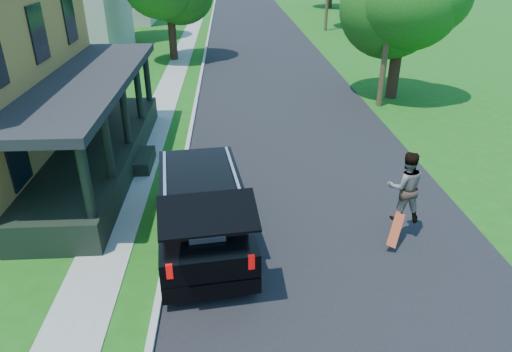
{
  "coord_description": "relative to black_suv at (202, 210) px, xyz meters",
  "views": [
    {
      "loc": [
        -2.45,
        -8.1,
        6.68
      ],
      "look_at": [
        -1.79,
        3.0,
        1.05
      ],
      "focal_mm": 32.0,
      "sensor_mm": 36.0,
      "label": 1
    }
  ],
  "objects": [
    {
      "name": "ground",
      "position": [
        3.2,
        -1.5,
        -0.94
      ],
      "size": [
        140.0,
        140.0,
        0.0
      ],
      "primitive_type": "plane",
      "color": "#165611",
      "rests_on": "ground"
    },
    {
      "name": "street",
      "position": [
        3.2,
        18.5,
        -0.94
      ],
      "size": [
        8.0,
        120.0,
        0.02
      ],
      "primitive_type": "cube",
      "color": "black",
      "rests_on": "ground"
    },
    {
      "name": "curb",
      "position": [
        -0.85,
        18.5,
        -0.94
      ],
      "size": [
        0.15,
        120.0,
        0.12
      ],
      "primitive_type": "cube",
      "color": "#A8A8A3",
      "rests_on": "ground"
    },
    {
      "name": "sidewalk",
      "position": [
        -2.4,
        18.5,
        -0.94
      ],
      "size": [
        1.3,
        120.0,
        0.03
      ],
      "primitive_type": "cube",
      "color": "gray",
      "rests_on": "ground"
    },
    {
      "name": "front_walk",
      "position": [
        -6.3,
        4.5,
        -0.94
      ],
      "size": [
        6.5,
        1.2,
        0.03
      ],
      "primitive_type": "cube",
      "color": "gray",
      "rests_on": "ground"
    },
    {
      "name": "black_suv",
      "position": [
        0.0,
        0.0,
        0.0
      ],
      "size": [
        2.6,
        5.45,
        2.45
      ],
      "rotation": [
        0.0,
        0.0,
        0.12
      ],
      "color": "black",
      "rests_on": "ground"
    },
    {
      "name": "skateboarder",
      "position": [
        4.99,
        0.0,
        0.47
      ],
      "size": [
        0.93,
        0.75,
        1.85
      ],
      "rotation": [
        0.0,
        0.0,
        3.09
      ],
      "color": "black",
      "rests_on": "ground"
    },
    {
      "name": "skateboard",
      "position": [
        4.71,
        -0.49,
        -0.47
      ],
      "size": [
        0.59,
        0.66,
        0.7
      ],
      "rotation": [
        0.0,
        0.0,
        -0.21
      ],
      "color": "#A52E0E",
      "rests_on": "ground"
    },
    {
      "name": "tree_right_near",
      "position": [
        8.67,
        11.85,
        3.53
      ],
      "size": [
        5.14,
        5.1,
        7.02
      ],
      "rotation": [
        0.0,
        0.0,
        -0.1
      ],
      "color": "black",
      "rests_on": "ground"
    },
    {
      "name": "utility_pole_near",
      "position": [
        7.7,
        10.5,
        3.34
      ],
      "size": [
        1.65,
        0.48,
        8.26
      ],
      "rotation": [
        0.0,
        0.0,
        -0.22
      ],
      "color": "#44311F",
      "rests_on": "ground"
    }
  ]
}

